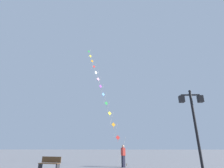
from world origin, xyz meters
The scene contains 5 objects.
ground_plane centered at (0.00, 20.00, 0.00)m, with size 160.00×160.00×0.00m, color gray.
twin_lantern_lamp_post centered at (3.31, 9.21, 3.30)m, with size 1.37×0.28×4.77m.
kite_train centered at (-3.31, 20.71, 9.23)m, with size 5.93×9.29×17.53m.
kite_flyer centered at (-0.62, 14.60, 0.90)m, with size 0.40×0.62×1.71m.
park_bench centered at (-5.95, 12.59, 0.45)m, with size 1.66×0.83×0.89m.
Camera 1 is at (-1.03, -0.52, 1.59)m, focal length 26.93 mm.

